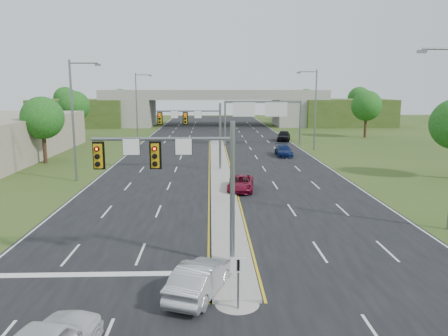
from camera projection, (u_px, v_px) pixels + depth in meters
ground at (232, 264)px, 21.36m from camera, size 240.00×240.00×0.00m
road at (218, 156)px, 55.77m from camera, size 24.00×160.00×0.02m
median at (221, 173)px, 43.96m from camera, size 2.00×54.00×0.16m
median_nose at (237, 302)px, 17.41m from camera, size 2.00×2.00×0.16m
lane_markings at (214, 164)px, 49.77m from camera, size 23.72×160.00×0.01m
signal_mast_near at (184, 170)px, 20.37m from camera, size 6.62×0.60×7.00m
signal_mast_far at (198, 125)px, 44.94m from camera, size 6.62×0.60×7.00m
keep_right_sign at (238, 274)px, 16.64m from camera, size 0.60×0.13×2.20m
sign_gantry at (262, 110)px, 64.79m from camera, size 11.58×0.44×6.67m
overpass at (215, 110)px, 99.37m from camera, size 80.00×14.00×8.10m
lightpole_l_mid at (75, 115)px, 39.50m from camera, size 2.85×0.25×11.00m
lightpole_l_far at (138, 103)px, 73.91m from camera, size 2.85×0.25×11.00m
lightpole_r_far at (314, 106)px, 60.01m from camera, size 2.85×0.25×11.00m
tree_l_near at (42, 118)px, 49.29m from camera, size 4.80×4.80×7.60m
tree_l_mid at (74, 106)px, 73.68m from camera, size 5.20×5.20×8.12m
tree_r_mid at (366, 106)px, 75.26m from camera, size 5.20×5.20×8.12m
tree_back_a at (65, 99)px, 111.52m from camera, size 6.00×6.00×8.85m
tree_back_b at (121, 100)px, 112.02m from camera, size 5.60×5.60×8.32m
tree_back_c at (306, 100)px, 113.54m from camera, size 5.60×5.60×8.32m
tree_back_d at (359, 98)px, 113.92m from camera, size 6.00×6.00×8.85m
car_silver at (200, 278)px, 18.10m from camera, size 2.93×4.59×1.43m
car_far_a at (241, 183)px, 36.61m from camera, size 2.58×4.72×1.25m
car_far_b at (284, 151)px, 55.33m from camera, size 2.01×4.72×1.36m
car_far_c at (284, 136)px, 71.23m from camera, size 3.02×5.28×1.69m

